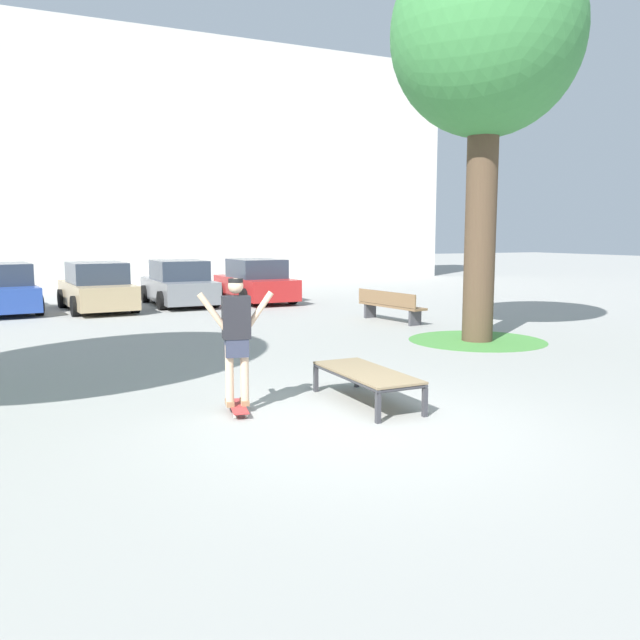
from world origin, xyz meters
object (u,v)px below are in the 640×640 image
at_px(tree_near_right, 486,40).
at_px(car_blue, 1,290).
at_px(skate_box, 366,374).
at_px(car_grey, 179,284).
at_px(skater, 236,333).
at_px(car_tan, 97,288).
at_px(park_bench, 390,305).
at_px(skateboard, 238,407).
at_px(car_red, 255,282).

xyz_separation_m(tree_near_right, car_blue, (-9.56, 10.35, -5.71)).
bearing_deg(skate_box, car_grey, 87.07).
relative_size(skater, car_grey, 0.40).
relative_size(tree_near_right, car_tan, 2.01).
bearing_deg(skater, car_grey, 79.64).
bearing_deg(park_bench, skateboard, -133.72).
height_order(skate_box, car_blue, car_blue).
relative_size(skateboard, car_blue, 0.19).
distance_m(skater, tree_near_right, 9.21).
xyz_separation_m(skate_box, park_bench, (4.86, 7.26, 0.03)).
distance_m(tree_near_right, car_tan, 13.26).
xyz_separation_m(skate_box, car_grey, (0.71, 13.95, 0.28)).
xyz_separation_m(skateboard, car_tan, (-0.18, 13.16, 0.61)).
bearing_deg(skate_box, car_blue, 108.27).
height_order(car_tan, park_bench, car_tan).
bearing_deg(car_grey, skateboard, -100.36).
distance_m(skater, car_tan, 13.16).
relative_size(skater, park_bench, 0.70).
relative_size(skateboard, car_red, 0.19).
bearing_deg(car_grey, car_red, -2.60).
bearing_deg(car_grey, park_bench, -58.19).
bearing_deg(car_tan, car_blue, 168.02).
height_order(skateboard, car_blue, car_blue).
relative_size(car_blue, car_grey, 1.03).
bearing_deg(car_blue, skater, -78.24).
height_order(car_tan, car_red, same).
xyz_separation_m(skateboard, car_red, (5.17, 13.51, 0.61)).
relative_size(car_tan, car_red, 1.02).
relative_size(skate_box, car_red, 0.45).
height_order(car_blue, park_bench, car_blue).
bearing_deg(skate_box, skateboard, 169.92).
bearing_deg(car_red, skate_box, -103.77).
bearing_deg(car_tan, car_grey, 10.11).
height_order(skater, car_grey, skater).
bearing_deg(tree_near_right, car_blue, 132.73).
xyz_separation_m(skate_box, tree_near_right, (4.93, 3.69, 5.99)).
bearing_deg(skater, skateboard, -100.83).
height_order(skateboard, tree_near_right, tree_near_right).
bearing_deg(tree_near_right, park_bench, 91.09).
bearing_deg(skate_box, park_bench, 56.20).
xyz_separation_m(car_grey, car_red, (2.68, -0.12, 0.00)).
relative_size(skateboard, park_bench, 0.34).
bearing_deg(skateboard, skater, 79.17).
relative_size(skateboard, car_tan, 0.19).
bearing_deg(car_red, car_tan, -176.20).
distance_m(car_red, park_bench, 6.73).
xyz_separation_m(skate_box, skater, (-1.78, 0.32, 0.66)).
relative_size(car_blue, car_red, 1.03).
xyz_separation_m(skater, tree_near_right, (6.71, 3.37, 5.33)).
bearing_deg(car_grey, car_blue, 179.03).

